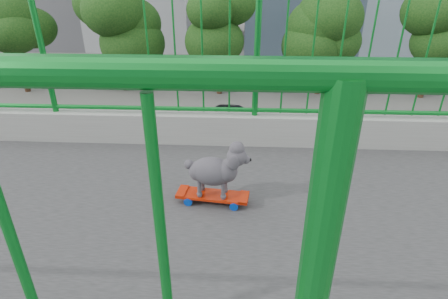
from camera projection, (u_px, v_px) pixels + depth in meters
road at (284, 172)px, 16.94m from camera, size 18.00×90.00×0.02m
street_trees at (285, 33)px, 26.47m from camera, size 5.30×60.40×7.26m
skateboard at (213, 196)px, 2.58m from camera, size 0.22×0.55×0.07m
poodle at (216, 169)px, 2.48m from camera, size 0.24×0.48×0.40m
car_0 at (141, 263)px, 10.60m from camera, size 1.70×4.24×1.44m
car_3 at (46, 131)px, 19.56m from camera, size 2.13×5.24×1.52m
car_4 at (234, 116)px, 21.94m from camera, size 1.69×4.19×1.43m
car_5 at (216, 264)px, 10.45m from camera, size 1.69×4.84×1.59m
car_7 at (306, 167)px, 16.07m from camera, size 1.84×4.54×1.32m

